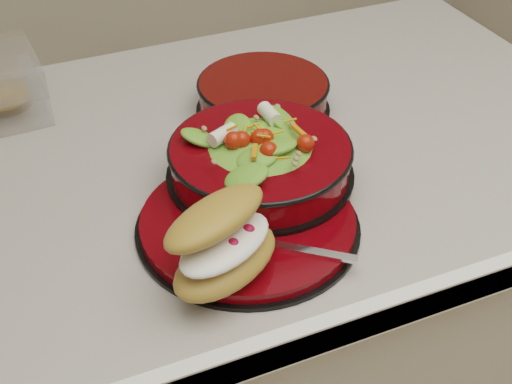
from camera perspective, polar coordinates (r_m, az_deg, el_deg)
name	(u,v)px	position (r m, az deg, el deg)	size (l,w,h in m)	color
island_counter	(231,346)	(1.36, -2.02, -12.19)	(1.24, 0.74, 0.90)	beige
dinner_plate	(249,223)	(0.91, -0.59, -2.50)	(0.29, 0.29, 0.02)	black
salad_bowl	(260,153)	(0.95, 0.34, 3.16)	(0.26, 0.26, 0.11)	black
croissant	(223,242)	(0.80, -2.63, -4.05)	(0.17, 0.15, 0.09)	#AE7B35
fork	(284,246)	(0.86, 2.24, -4.37)	(0.14, 0.12, 0.00)	silver
extra_bowl	(263,95)	(1.14, 0.57, 7.78)	(0.21, 0.21, 0.05)	black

